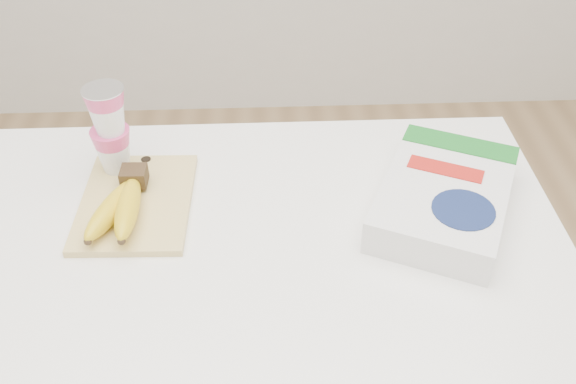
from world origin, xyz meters
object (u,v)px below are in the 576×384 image
object	(u,v)px
bananas	(121,205)
cereal_box	(444,198)
yogurt_stack	(109,127)
cutting_board	(136,202)

from	to	relation	value
bananas	cereal_box	xyz separation A→B (m)	(0.59, -0.00, -0.00)
yogurt_stack	bananas	bearing A→B (deg)	-77.34
cutting_board	cereal_box	world-z (taller)	cereal_box
bananas	cereal_box	world-z (taller)	cereal_box
cutting_board	bananas	world-z (taller)	bananas
cereal_box	bananas	bearing A→B (deg)	-155.67
bananas	yogurt_stack	xyz separation A→B (m)	(-0.03, 0.14, 0.07)
yogurt_stack	cereal_box	world-z (taller)	yogurt_stack
yogurt_stack	cereal_box	distance (m)	0.64
cutting_board	yogurt_stack	xyz separation A→B (m)	(-0.05, 0.10, 0.10)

